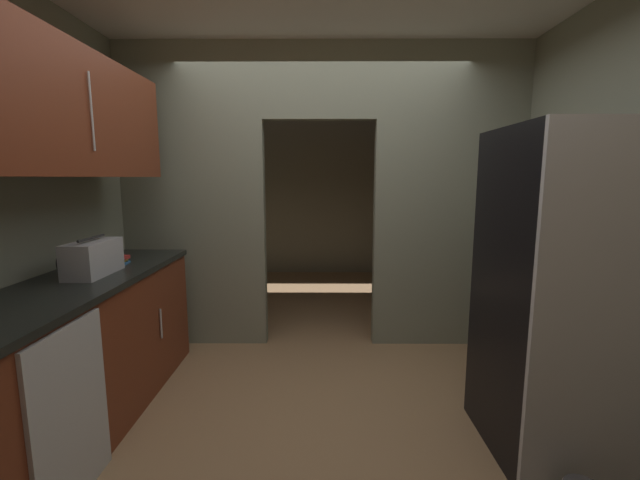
% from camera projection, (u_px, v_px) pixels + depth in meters
% --- Properties ---
extents(ground, '(20.00, 20.00, 0.00)m').
position_uv_depth(ground, '(323.00, 420.00, 2.61)').
color(ground, '#93704C').
extents(kitchen_partition, '(3.57, 0.12, 2.68)m').
position_uv_depth(kitchen_partition, '(323.00, 190.00, 3.66)').
color(kitchen_partition, gray).
rests_on(kitchen_partition, ground).
extents(adjoining_room_shell, '(3.57, 2.95, 2.68)m').
position_uv_depth(adjoining_room_shell, '(323.00, 192.00, 5.65)').
color(adjoining_room_shell, gray).
rests_on(adjoining_room_shell, ground).
extents(refrigerator, '(0.79, 0.80, 1.80)m').
position_uv_depth(refrigerator, '(570.00, 296.00, 2.23)').
color(refrigerator, black).
rests_on(refrigerator, ground).
extents(lower_cabinet_run, '(0.62, 2.15, 0.92)m').
position_uv_depth(lower_cabinet_run, '(82.00, 354.00, 2.50)').
color(lower_cabinet_run, maroon).
rests_on(lower_cabinet_run, ground).
extents(dishwasher, '(0.02, 0.56, 0.86)m').
position_uv_depth(dishwasher, '(72.00, 416.00, 1.91)').
color(dishwasher, '#B7BABC').
rests_on(dishwasher, ground).
extents(upper_cabinet_counterside, '(0.36, 1.94, 0.72)m').
position_uv_depth(upper_cabinet_counterside, '(60.00, 112.00, 2.29)').
color(upper_cabinet_counterside, maroon).
extents(boombox, '(0.20, 0.41, 0.24)m').
position_uv_depth(boombox, '(93.00, 258.00, 2.57)').
color(boombox, '#B2B2B7').
rests_on(boombox, lower_cabinet_run).
extents(book_stack, '(0.14, 0.16, 0.06)m').
position_uv_depth(book_stack, '(118.00, 260.00, 2.89)').
color(book_stack, '#2D609E').
rests_on(book_stack, lower_cabinet_run).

